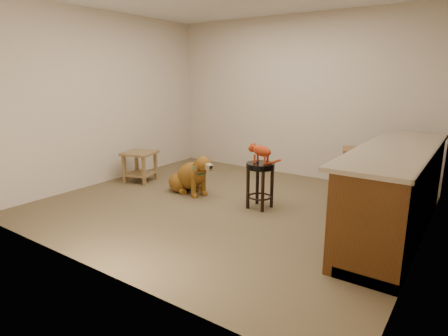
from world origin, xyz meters
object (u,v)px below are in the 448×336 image
Objects in this scene: padded_stool at (260,176)px; side_table at (140,162)px; wood_stool at (357,177)px; tabby_kitten at (260,151)px; golden_retriever at (191,177)px.

padded_stool reaches higher than side_table.
tabby_kitten is (-1.00, -0.77, 0.35)m from wood_stool.
tabby_kitten is (2.17, 0.01, 0.42)m from side_table.
wood_stool is at bearing 38.18° from golden_retriever.
wood_stool is at bearing 40.53° from tabby_kitten.
side_table is (-2.18, -0.01, -0.10)m from padded_stool.
padded_stool is at bearing 18.49° from golden_retriever.
golden_retriever is (1.05, -0.01, -0.08)m from side_table.
side_table is at bearing -166.20° from wood_stool.
tabby_kitten is at bearing -142.35° from wood_stool.
wood_stool is (0.99, 0.77, -0.03)m from padded_stool.
golden_retriever is (-2.12, -0.79, -0.15)m from wood_stool.
side_table is at bearing -179.83° from padded_stool.
golden_retriever is 2.15× the size of tabby_kitten.
padded_stool is 2.19m from side_table.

